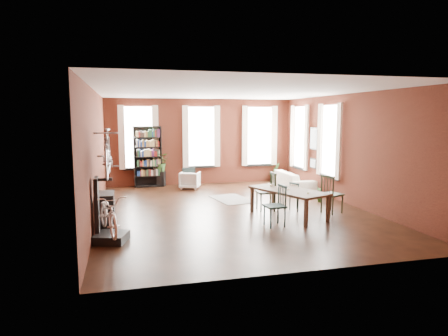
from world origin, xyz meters
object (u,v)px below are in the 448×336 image
object	(u,v)px
white_armchair	(190,179)
dining_table	(288,203)
dining_chair_c	(332,194)
dining_chair_a	(275,206)
dining_chair_b	(266,192)
dining_chair_d	(298,196)
cream_sofa	(293,177)
bike_trainer	(111,238)
bookshelf	(148,157)
plant_stand	(161,179)
console_table	(105,210)
bicycle_floor	(108,196)

from	to	relation	value
white_armchair	dining_table	bearing A→B (deg)	133.90
dining_table	dining_chair_c	size ratio (longest dim) A/B	2.03
dining_chair_a	dining_chair_c	distance (m)	2.11
dining_chair_b	dining_chair_a	bearing A→B (deg)	-10.13
dining_chair_d	cream_sofa	distance (m)	3.30
bike_trainer	dining_chair_c	bearing A→B (deg)	11.62
dining_chair_d	dining_chair_b	bearing A→B (deg)	50.78
bookshelf	bike_trainer	distance (m)	6.57
dining_chair_c	plant_stand	size ratio (longest dim) A/B	1.85
dining_chair_c	bookshelf	size ratio (longest dim) A/B	0.46
dining_chair_c	bike_trainer	distance (m)	5.74
bike_trainer	console_table	distance (m)	1.24
dining_chair_d	bike_trainer	xyz separation A→B (m)	(-4.85, -1.63, -0.30)
cream_sofa	bicycle_floor	bearing A→B (deg)	127.26
white_armchair	dining_chair_d	bearing A→B (deg)	142.46
bicycle_floor	bookshelf	bearing A→B (deg)	66.25
bike_trainer	bicycle_floor	size ratio (longest dim) A/B	0.39
white_armchair	plant_stand	world-z (taller)	white_armchair
dining_table	console_table	bearing A→B (deg)	155.69
dining_table	dining_chair_b	xyz separation A→B (m)	(-0.32, 0.79, 0.17)
dining_chair_b	dining_chair_c	world-z (taller)	dining_chair_b
bookshelf	plant_stand	xyz separation A→B (m)	(0.46, 0.00, -0.83)
dining_chair_c	white_armchair	size ratio (longest dim) A/B	1.52
dining_chair_a	bicycle_floor	world-z (taller)	bicycle_floor
bookshelf	bicycle_floor	size ratio (longest dim) A/B	1.41
white_armchair	bicycle_floor	distance (m)	6.18
dining_table	bicycle_floor	world-z (taller)	bicycle_floor
dining_chair_d	bicycle_floor	world-z (taller)	bicycle_floor
dining_chair_d	bike_trainer	world-z (taller)	dining_chair_d
bookshelf	dining_chair_d	bearing A→B (deg)	-52.03
dining_table	dining_chair_c	distance (m)	1.30
cream_sofa	bicycle_floor	size ratio (longest dim) A/B	1.33
dining_chair_b	bookshelf	bearing A→B (deg)	-145.22
plant_stand	bicycle_floor	bearing A→B (deg)	-104.36
white_armchair	console_table	distance (m)	5.19
bookshelf	plant_stand	bearing A→B (deg)	0.00
dining_table	bike_trainer	bearing A→B (deg)	171.16
dining_chair_b	plant_stand	bearing A→B (deg)	-149.57
white_armchair	console_table	xyz separation A→B (m)	(-2.69, -4.44, 0.07)
bicycle_floor	plant_stand	bearing A→B (deg)	62.27
dining_chair_a	console_table	bearing A→B (deg)	-107.33
dining_chair_c	bicycle_floor	xyz separation A→B (m)	(-5.65, -1.11, 0.45)
white_armchair	bike_trainer	bearing A→B (deg)	88.20
bike_trainer	dining_chair_b	bearing A→B (deg)	24.78
dining_chair_d	bookshelf	xyz separation A→B (m)	(-3.72, 4.77, 0.71)
dining_chair_b	dining_table	bearing A→B (deg)	24.41
console_table	dining_chair_d	bearing A→B (deg)	4.94
bookshelf	cream_sofa	size ratio (longest dim) A/B	1.06
dining_chair_c	dining_chair_d	world-z (taller)	dining_chair_c
bookshelf	bike_trainer	world-z (taller)	bookshelf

